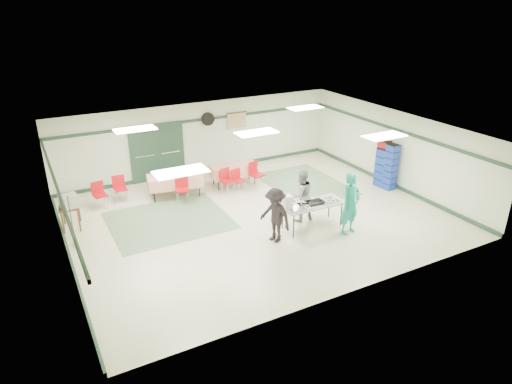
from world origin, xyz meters
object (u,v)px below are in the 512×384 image
office_printer (69,201)px  serving_table (313,205)px  dining_table_b (175,180)px  dining_table_a (234,170)px  chair_c (255,172)px  volunteer_dark (275,215)px  broom (71,219)px  volunteer_teal (350,204)px  crate_stack_blue_b (383,167)px  volunteer_grey (301,195)px  chair_d (182,186)px  chair_b (226,178)px  chair_a (237,178)px  chair_loose_a (119,186)px  crate_stack_red (383,163)px  crate_stack_blue_a (391,167)px  chair_loose_b (99,192)px  printer_table (69,208)px

office_printer → serving_table: bearing=-34.8°
dining_table_b → dining_table_a: bearing=9.9°
chair_c → volunteer_dark: bearing=-127.2°
chair_c → broom: size_ratio=0.63×
volunteer_teal → dining_table_a: (-1.32, 4.86, -0.34)m
serving_table → broom: (-6.33, 2.20, 0.05)m
serving_table → crate_stack_blue_b: 4.32m
volunteer_teal → volunteer_grey: 1.55m
serving_table → dining_table_b: bearing=125.4°
dining_table_b → chair_d: (0.04, -0.57, -0.01)m
volunteer_dark → office_printer: size_ratio=3.35×
chair_c → chair_b: bearing=163.0°
volunteer_grey → dining_table_b: (-2.74, 3.52, -0.25)m
serving_table → chair_a: chair_a is taller
chair_c → office_printer: size_ratio=1.98×
serving_table → office_printer: bearing=154.7°
volunteer_grey → dining_table_b: bearing=-52.2°
chair_b → chair_loose_a: 3.55m
volunteer_teal → office_printer: 7.99m
chair_c → crate_stack_red: size_ratio=0.56×
dining_table_a → office_printer: 5.76m
crate_stack_red → office_printer: size_ratio=3.53×
chair_c → crate_stack_blue_b: (4.08, -2.03, 0.13)m
crate_stack_blue_a → office_printer: bearing=169.1°
chair_loose_b → crate_stack_red: crate_stack_red is taller
volunteer_dark → crate_stack_blue_b: size_ratio=1.13×
chair_a → office_printer: 5.55m
volunteer_dark → printer_table: (-4.87, 3.50, -0.15)m
crate_stack_red → broom: (-10.38, 0.67, -0.06)m
office_printer → dining_table_a: bearing=1.4°
chair_loose_a → broom: bearing=-126.6°
chair_d → chair_loose_a: (-1.79, 1.05, -0.02)m
chair_d → chair_loose_a: 2.08m
crate_stack_blue_a → office_printer: crate_stack_blue_a is taller
serving_table → volunteer_dark: bearing=-170.9°
crate_stack_blue_a → chair_loose_a: bearing=158.2°
volunteer_dark → chair_b: volunteer_dark is taller
chair_d → chair_loose_b: size_ratio=1.06×
volunteer_grey → crate_stack_blue_a: bearing=-172.3°
chair_loose_b → printer_table: (-1.01, -1.05, 0.11)m
chair_loose_b → printer_table: bearing=-143.6°
chair_b → crate_stack_blue_a: 5.73m
crate_stack_blue_a → chair_c: bearing=149.5°
crate_stack_blue_b → printer_table: size_ratio=1.52×
serving_table → chair_d: (-2.75, 3.51, -0.16)m
chair_d → chair_loose_b: 2.63m
office_printer → chair_b: bearing=-3.8°
broom → serving_table: bearing=-15.5°
volunteer_grey → chair_loose_a: (-4.49, 4.01, -0.29)m
chair_d → chair_loose_b: bearing=-179.8°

